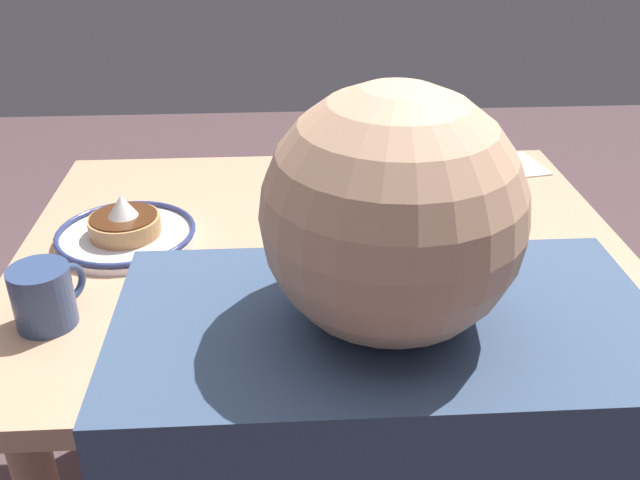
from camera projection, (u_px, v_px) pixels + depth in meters
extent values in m
cube|color=tan|center=(324.00, 255.00, 1.32)|extent=(1.13, 0.91, 0.04)
cylinder|color=tan|center=(492.00, 304.00, 1.83)|extent=(0.06, 0.06, 0.69)
cylinder|color=tan|center=(132.00, 316.00, 1.78)|extent=(0.06, 0.06, 0.69)
cylinder|color=white|center=(127.00, 238.00, 1.33)|extent=(0.26, 0.26, 0.01)
torus|color=navy|center=(126.00, 232.00, 1.32)|extent=(0.26, 0.26, 0.01)
cylinder|color=tan|center=(126.00, 231.00, 1.32)|extent=(0.13, 0.13, 0.01)
cylinder|color=tan|center=(125.00, 226.00, 1.32)|extent=(0.13, 0.13, 0.01)
cylinder|color=tan|center=(124.00, 220.00, 1.31)|extent=(0.13, 0.13, 0.01)
cylinder|color=#4C2814|center=(124.00, 216.00, 1.31)|extent=(0.12, 0.12, 0.00)
cone|color=white|center=(122.00, 206.00, 1.30)|extent=(0.05, 0.05, 0.04)
cylinder|color=white|center=(483.00, 304.00, 1.13)|extent=(0.22, 0.22, 0.01)
torus|color=navy|center=(484.00, 298.00, 1.12)|extent=(0.22, 0.22, 0.01)
cube|color=gold|center=(491.00, 288.00, 1.14)|extent=(0.11, 0.07, 0.02)
ellipsoid|color=brown|center=(470.00, 303.00, 1.09)|extent=(0.05, 0.04, 0.04)
ellipsoid|color=brown|center=(468.00, 300.00, 1.09)|extent=(0.05, 0.04, 0.04)
ellipsoid|color=brown|center=(461.00, 302.00, 1.09)|extent=(0.05, 0.03, 0.03)
ellipsoid|color=brown|center=(463.00, 301.00, 1.09)|extent=(0.05, 0.04, 0.04)
cylinder|color=#334772|center=(43.00, 297.00, 1.07)|extent=(0.09, 0.09, 0.10)
torus|color=#334772|center=(68.00, 283.00, 1.11)|extent=(0.05, 0.06, 0.07)
cylinder|color=brown|center=(39.00, 279.00, 1.06)|extent=(0.08, 0.08, 0.01)
cube|color=black|center=(356.00, 244.00, 1.31)|extent=(0.16, 0.14, 0.01)
cube|color=white|center=(509.00, 166.00, 1.65)|extent=(0.17, 0.17, 0.00)
cube|color=silver|center=(252.00, 291.00, 1.17)|extent=(0.19, 0.06, 0.01)
cube|color=silver|center=(204.00, 282.00, 1.19)|extent=(0.03, 0.01, 0.00)
cube|color=silver|center=(202.00, 284.00, 1.19)|extent=(0.03, 0.01, 0.00)
cube|color=silver|center=(201.00, 286.00, 1.18)|extent=(0.03, 0.01, 0.00)
cube|color=silver|center=(200.00, 287.00, 1.18)|extent=(0.03, 0.01, 0.00)
cube|color=silver|center=(345.00, 337.00, 1.06)|extent=(0.18, 0.01, 0.01)
cube|color=silver|center=(292.00, 335.00, 1.06)|extent=(0.03, 0.00, 0.00)
cube|color=silver|center=(292.00, 337.00, 1.06)|extent=(0.03, 0.00, 0.00)
cube|color=silver|center=(292.00, 340.00, 1.05)|extent=(0.03, 0.00, 0.00)
cube|color=silver|center=(292.00, 342.00, 1.05)|extent=(0.03, 0.00, 0.00)
sphere|color=#E0AC86|center=(393.00, 215.00, 0.49)|extent=(0.19, 0.19, 0.19)
cylinder|color=tan|center=(360.00, 434.00, 0.83)|extent=(0.08, 0.08, 0.26)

